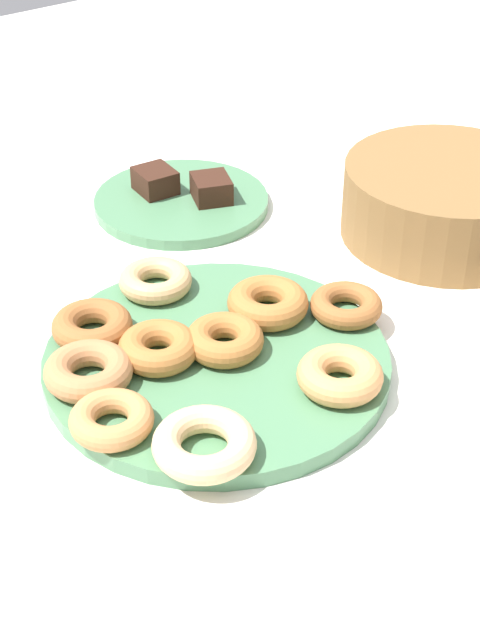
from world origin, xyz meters
name	(u,v)px	position (x,y,z in m)	size (l,w,h in m)	color
ground_plane	(217,368)	(0.00, 0.00, 0.00)	(2.40, 2.40, 0.00)	white
donut_plate	(217,361)	(0.00, 0.00, 0.01)	(0.36, 0.36, 0.02)	#4C7F56
donut_0	(112,420)	(0.04, -0.14, 0.03)	(0.08, 0.08, 0.02)	#C6844C
donut_1	(346,305)	(0.03, 0.15, 0.03)	(0.08, 0.08, 0.02)	#995B2D
donut_2	(340,375)	(0.11, 0.06, 0.03)	(0.08, 0.08, 0.03)	tan
donut_3	(155,281)	(-0.14, 0.02, 0.03)	(0.08, 0.08, 0.02)	tan
donut_4	(204,444)	(0.11, -0.10, 0.03)	(0.09, 0.09, 0.03)	#EABC84
donut_5	(227,342)	(0.00, 0.01, 0.03)	(0.08, 0.08, 0.03)	#AD6B33
donut_6	(88,371)	(-0.04, -0.13, 0.03)	(0.09, 0.09, 0.03)	#B27547
donut_7	(268,303)	(-0.02, 0.09, 0.03)	(0.09, 0.09, 0.03)	#AD6B33
donut_8	(92,326)	(-0.10, -0.08, 0.03)	(0.08, 0.08, 0.03)	#995B2D
donut_9	(158,348)	(-0.03, -0.05, 0.03)	(0.08, 0.08, 0.03)	#AD6B33
cake_plate	(181,202)	(-0.31, 0.17, 0.01)	(0.23, 0.23, 0.01)	#4C7F56
brownie_near	(155,181)	(-0.35, 0.15, 0.03)	(0.05, 0.05, 0.03)	#381E14
brownie_far	(211,188)	(-0.28, 0.20, 0.03)	(0.05, 0.05, 0.03)	#381E14
basket	(447,201)	(-0.05, 0.39, 0.05)	(0.26, 0.26, 0.09)	brown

